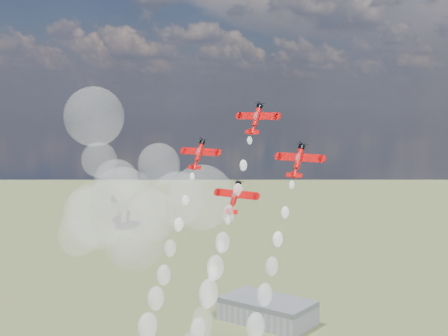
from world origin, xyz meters
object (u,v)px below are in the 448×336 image
object	(u,v)px
plane_left	(199,154)
plane_slot	(235,197)
hangar	(267,310)
plane_lead	(256,118)
plane_right	(298,160)

from	to	relation	value
plane_left	plane_slot	size ratio (longest dim) A/B	1.00
hangar	plane_left	distance (m)	220.49
plane_left	plane_lead	bearing A→B (deg)	16.99
hangar	plane_slot	world-z (taller)	plane_slot
plane_left	plane_slot	bearing A→B (deg)	-16.99
plane_left	plane_right	bearing A→B (deg)	0.00
plane_right	plane_slot	size ratio (longest dim) A/B	1.00
hangar	plane_lead	size ratio (longest dim) A/B	4.81
plane_left	plane_slot	xyz separation A→B (m)	(13.19, -4.03, -8.31)
hangar	plane_slot	size ratio (longest dim) A/B	4.81
plane_lead	plane_slot	size ratio (longest dim) A/B	1.00
plane_right	plane_slot	world-z (taller)	plane_right
plane_slot	plane_left	bearing A→B (deg)	163.01
hangar	plane_slot	bearing A→B (deg)	-59.08
plane_right	hangar	bearing A→B (deg)	124.59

